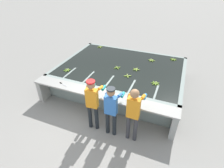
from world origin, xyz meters
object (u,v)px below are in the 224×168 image
object	(u,v)px
banana_bunch_floating_0	(152,60)
knife_1	(129,99)
worker_0	(93,100)
banana_bunch_floating_4	(155,83)
worker_2	(134,111)
knife_0	(62,84)
banana_bunch_floating_1	(173,59)
banana_bunch_floating_2	(67,70)
worker_1	(111,107)
banana_bunch_floating_5	(136,69)
banana_bunch_floating_6	(100,47)
banana_bunch_floating_7	(128,76)
banana_bunch_floating_3	(117,68)

from	to	relation	value
banana_bunch_floating_0	knife_1	bearing A→B (deg)	-91.56
worker_0	banana_bunch_floating_4	xyz separation A→B (m)	(1.40, 1.71, -0.13)
banana_bunch_floating_0	knife_1	size ratio (longest dim) A/B	1.02
worker_0	worker_2	xyz separation A→B (m)	(1.14, 0.01, 0.01)
worker_0	knife_0	xyz separation A→B (m)	(-1.41, 0.56, -0.14)
worker_2	banana_bunch_floating_1	xyz separation A→B (m)	(0.61, 3.80, -0.14)
worker_0	knife_1	distance (m)	1.06
banana_bunch_floating_2	knife_0	world-z (taller)	banana_bunch_floating_2
worker_2	worker_1	bearing A→B (deg)	-176.86
worker_0	banana_bunch_floating_4	size ratio (longest dim) A/B	5.84
banana_bunch_floating_2	banana_bunch_floating_5	world-z (taller)	same
worker_1	worker_2	distance (m)	0.59
worker_1	worker_0	bearing A→B (deg)	178.10
worker_1	banana_bunch_floating_0	distance (m)	3.42
banana_bunch_floating_6	banana_bunch_floating_7	world-z (taller)	same
worker_0	banana_bunch_floating_5	xyz separation A→B (m)	(0.56, 2.38, -0.13)
worker_2	knife_1	xyz separation A→B (m)	(-0.28, 0.59, -0.14)
banana_bunch_floating_0	banana_bunch_floating_7	bearing A→B (deg)	-108.60
banana_bunch_floating_7	knife_0	size ratio (longest dim) A/B	0.78
banana_bunch_floating_3	knife_0	size ratio (longest dim) A/B	0.66
knife_1	banana_bunch_floating_7	bearing A→B (deg)	110.25
worker_0	banana_bunch_floating_4	world-z (taller)	worker_0
worker_2	banana_bunch_floating_1	distance (m)	3.85
banana_bunch_floating_2	banana_bunch_floating_5	size ratio (longest dim) A/B	1.02
worker_1	banana_bunch_floating_6	size ratio (longest dim) A/B	6.91
banana_bunch_floating_3	banana_bunch_floating_6	xyz separation A→B (m)	(-1.51, 1.67, 0.00)
banana_bunch_floating_3	banana_bunch_floating_5	size ratio (longest dim) A/B	0.82
worker_2	banana_bunch_floating_6	bearing A→B (deg)	125.51
worker_1	banana_bunch_floating_6	bearing A→B (deg)	119.19
banana_bunch_floating_4	knife_0	world-z (taller)	banana_bunch_floating_4
worker_0	banana_bunch_floating_3	world-z (taller)	worker_0
banana_bunch_floating_0	banana_bunch_floating_5	world-z (taller)	same
knife_1	banana_bunch_floating_5	bearing A→B (deg)	99.55
banana_bunch_floating_4	banana_bunch_floating_0	bearing A→B (deg)	105.37
banana_bunch_floating_3	banana_bunch_floating_7	size ratio (longest dim) A/B	0.85
banana_bunch_floating_6	knife_0	xyz separation A→B (m)	(0.24, -3.37, -0.01)
worker_0	banana_bunch_floating_5	size ratio (longest dim) A/B	5.91
worker_1	banana_bunch_floating_0	bearing A→B (deg)	83.58
banana_bunch_floating_5	knife_0	size ratio (longest dim) A/B	0.80
worker_0	knife_0	world-z (taller)	worker_0
banana_bunch_floating_0	banana_bunch_floating_3	world-z (taller)	same
banana_bunch_floating_0	banana_bunch_floating_1	size ratio (longest dim) A/B	1.00
worker_0	banana_bunch_floating_0	bearing A→B (deg)	74.47
banana_bunch_floating_7	banana_bunch_floating_5	bearing A→B (deg)	75.05
banana_bunch_floating_3	banana_bunch_floating_4	distance (m)	1.63
knife_0	banana_bunch_floating_2	bearing A→B (deg)	114.22
banana_bunch_floating_5	banana_bunch_floating_7	xyz separation A→B (m)	(-0.15, -0.56, 0.00)
worker_2	banana_bunch_floating_2	xyz separation A→B (m)	(-2.93, 1.36, -0.14)
banana_bunch_floating_0	banana_bunch_floating_2	world-z (taller)	same
worker_1	banana_bunch_floating_6	world-z (taller)	worker_1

